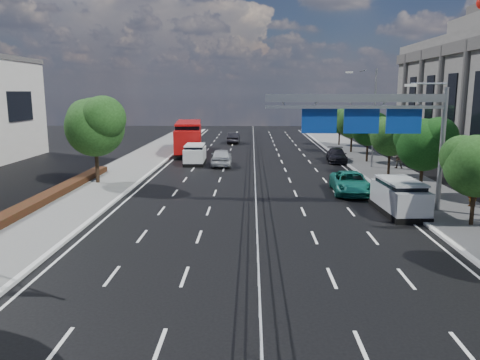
{
  "coord_description": "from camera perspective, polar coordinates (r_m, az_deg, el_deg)",
  "views": [
    {
      "loc": [
        -0.27,
        -16.8,
        6.95
      ],
      "look_at": [
        -0.86,
        7.25,
        2.4
      ],
      "focal_mm": 35.0,
      "sensor_mm": 36.0,
      "label": 1
    }
  ],
  "objects": [
    {
      "name": "overhead_gantry",
      "position": [
        27.78,
        16.16,
        7.52
      ],
      "size": [
        10.24,
        0.38,
        7.45
      ],
      "color": "gray",
      "rests_on": "ground"
    },
    {
      "name": "red_bus",
      "position": [
        54.39,
        -6.26,
        5.28
      ],
      "size": [
        4.03,
        12.2,
        3.58
      ],
      "rotation": [
        0.0,
        0.0,
        0.1
      ],
      "color": "black",
      "rests_on": "ground"
    },
    {
      "name": "far_tree_g",
      "position": [
        55.08,
        13.58,
        7.09
      ],
      "size": [
        3.96,
        3.69,
        5.45
      ],
      "color": "black",
      "rests_on": "ground"
    },
    {
      "name": "far_tree_h",
      "position": [
        62.45,
        12.13,
        7.23
      ],
      "size": [
        3.41,
        3.18,
        4.91
      ],
      "color": "black",
      "rests_on": "ground"
    },
    {
      "name": "white_minivan",
      "position": [
        45.86,
        -5.51,
        3.14
      ],
      "size": [
        2.02,
        4.48,
        1.93
      ],
      "rotation": [
        0.0,
        0.0,
        0.02
      ],
      "color": "black",
      "rests_on": "ground"
    },
    {
      "name": "far_tree_f",
      "position": [
        47.81,
        15.43,
        6.18
      ],
      "size": [
        3.52,
        3.28,
        5.02
      ],
      "color": "black",
      "rests_on": "ground"
    },
    {
      "name": "parked_car_teal",
      "position": [
        33.31,
        13.31,
        -0.33
      ],
      "size": [
        2.73,
        5.42,
        1.47
      ],
      "primitive_type": "imported",
      "rotation": [
        0.0,
        0.0,
        -0.05
      ],
      "color": "#176B5D",
      "rests_on": "ground"
    },
    {
      "name": "silver_minivan",
      "position": [
        28.5,
        18.88,
        -1.97
      ],
      "size": [
        2.28,
        4.88,
        1.98
      ],
      "rotation": [
        0.0,
        0.0,
        0.06
      ],
      "color": "black",
      "rests_on": "ground"
    },
    {
      "name": "far_tree_c",
      "position": [
        26.65,
        27.01,
        1.94
      ],
      "size": [
        3.52,
        3.28,
        4.94
      ],
      "color": "black",
      "rests_on": "ground"
    },
    {
      "name": "streetlight_far",
      "position": [
        44.16,
        15.68,
        8.06
      ],
      "size": [
        2.78,
        2.4,
        9.0
      ],
      "color": "gray",
      "rests_on": "ground"
    },
    {
      "name": "far_tree_d",
      "position": [
        33.48,
        21.59,
        4.37
      ],
      "size": [
        3.85,
        3.59,
        5.34
      ],
      "color": "black",
      "rests_on": "ground"
    },
    {
      "name": "near_car_silver",
      "position": [
        44.65,
        -2.28,
        2.81
      ],
      "size": [
        2.07,
        4.86,
        1.64
      ],
      "primitive_type": "imported",
      "rotation": [
        0.0,
        0.0,
        3.17
      ],
      "color": "#A9ABB0",
      "rests_on": "ground"
    },
    {
      "name": "near_car_dark",
      "position": [
        64.4,
        -0.79,
        5.16
      ],
      "size": [
        1.64,
        4.43,
        1.45
      ],
      "primitive_type": "imported",
      "rotation": [
        0.0,
        0.0,
        3.12
      ],
      "color": "black",
      "rests_on": "ground"
    },
    {
      "name": "pedestrian_b",
      "position": [
        44.62,
        18.7,
        2.6
      ],
      "size": [
        1.05,
        0.88,
        1.91
      ],
      "primitive_type": "imported",
      "rotation": [
        0.0,
        0.0,
        2.95
      ],
      "color": "gray",
      "rests_on": "sidewalk_far"
    },
    {
      "name": "kerb_near",
      "position": [
        20.14,
        -24.81,
        -10.29
      ],
      "size": [
        0.25,
        140.0,
        0.15
      ],
      "primitive_type": "cube",
      "color": "silver",
      "rests_on": "ground"
    },
    {
      "name": "parked_car_dark",
      "position": [
        47.99,
        11.7,
        2.97
      ],
      "size": [
        2.3,
        4.77,
        1.34
      ],
      "primitive_type": "imported",
      "rotation": [
        0.0,
        0.0,
        -0.09
      ],
      "color": "black",
      "rests_on": "ground"
    },
    {
      "name": "near_tree_back",
      "position": [
        36.75,
        -17.23,
        6.58
      ],
      "size": [
        4.84,
        4.51,
        6.69
      ],
      "color": "black",
      "rests_on": "ground"
    },
    {
      "name": "far_tree_e",
      "position": [
        40.59,
        17.97,
        5.39
      ],
      "size": [
        3.63,
        3.38,
        5.13
      ],
      "color": "black",
      "rests_on": "ground"
    },
    {
      "name": "pedestrian_a",
      "position": [
        31.44,
        26.51,
        -1.29
      ],
      "size": [
        0.72,
        0.55,
        1.77
      ],
      "primitive_type": "imported",
      "rotation": [
        0.0,
        0.0,
        3.36
      ],
      "color": "gray",
      "rests_on": "sidewalk_far"
    },
    {
      "name": "ground",
      "position": [
        18.18,
        2.2,
        -11.77
      ],
      "size": [
        160.0,
        160.0,
        0.0
      ],
      "primitive_type": "plane",
      "color": "black",
      "rests_on": "ground"
    },
    {
      "name": "median_fence",
      "position": [
        39.82,
        1.78,
        1.42
      ],
      "size": [
        0.05,
        85.0,
        1.02
      ],
      "color": "silver",
      "rests_on": "ground"
    }
  ]
}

